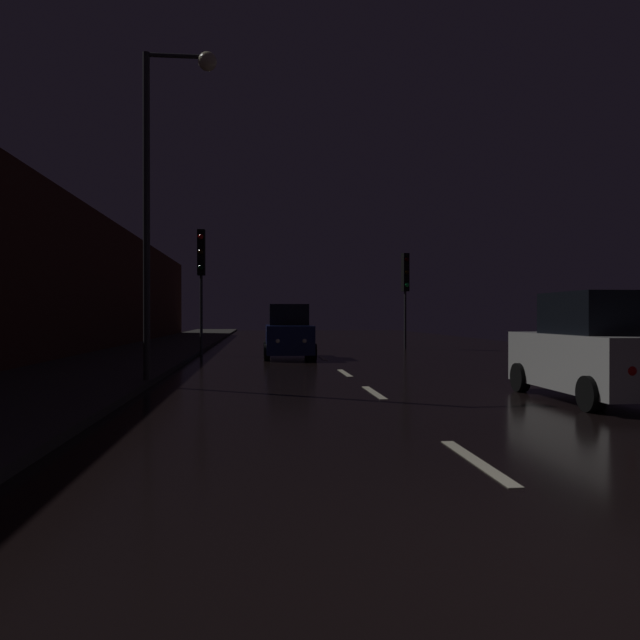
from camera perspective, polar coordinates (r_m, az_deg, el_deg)
The scene contains 9 objects.
ground at distance 28.43m, azimuth -0.65°, elevation -2.94°, with size 26.67×84.00×0.02m, color black.
sidewalk_left at distance 28.71m, azimuth -15.00°, elevation -2.75°, with size 4.40×84.00×0.15m, color #33302D.
building_facade_left at distance 25.87m, azimuth -22.00°, elevation 3.54°, with size 0.80×63.00×6.15m, color #472319.
lane_centerline at distance 18.46m, azimuth 2.02°, elevation -4.69°, with size 0.16×25.39×0.01m.
traffic_light_far_right at distance 31.45m, azimuth 7.82°, elevation 3.69°, with size 0.37×0.48×4.77m.
traffic_light_far_left at distance 26.40m, azimuth -10.82°, elevation 5.12°, with size 0.32×0.46×5.22m.
streetlamp_overhead at distance 15.33m, azimuth -13.95°, elevation 13.48°, with size 1.70×0.44×7.81m.
car_approaching_headlights at distance 24.17m, azimuth -2.90°, elevation -1.24°, with size 1.91×4.13×2.08m.
car_parked_right_near at distance 13.19m, azimuth 23.80°, elevation -2.61°, with size 1.92×4.16×2.10m.
Camera 1 is at (-2.43, -3.78, 1.64)m, focal length 34.98 mm.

